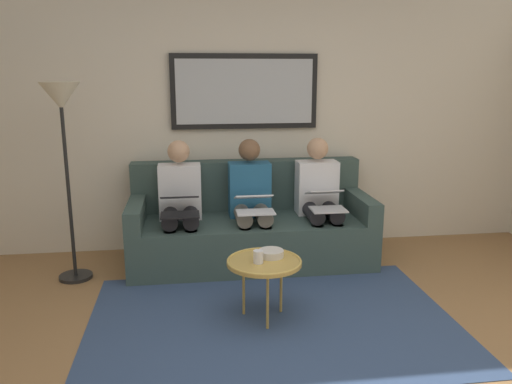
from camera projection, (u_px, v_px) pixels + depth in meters
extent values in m
cube|color=beige|center=(244.00, 117.00, 5.06)|extent=(6.00, 0.12, 2.60)
cube|color=#33476B|center=(272.00, 320.00, 3.67)|extent=(2.60, 1.80, 0.01)
cube|color=#384C47|center=(251.00, 240.00, 4.78)|extent=(2.20, 0.90, 0.42)
cube|color=#384C47|center=(246.00, 185.00, 5.02)|extent=(2.20, 0.20, 0.48)
cube|color=#384C47|center=(359.00, 204.00, 4.85)|extent=(0.14, 0.90, 0.20)
cube|color=#384C47|center=(136.00, 212.00, 4.58)|extent=(0.14, 0.90, 0.20)
cube|color=black|center=(245.00, 92.00, 4.92)|extent=(1.41, 0.04, 0.71)
cube|color=#B2B7BC|center=(245.00, 92.00, 4.89)|extent=(1.31, 0.01, 0.61)
cylinder|color=tan|center=(264.00, 262.00, 3.62)|extent=(0.53, 0.53, 0.03)
torus|color=tan|center=(264.00, 261.00, 3.61)|extent=(0.53, 0.53, 0.02)
cylinder|color=#B28E42|center=(268.00, 301.00, 3.51)|extent=(0.02, 0.02, 0.42)
cylinder|color=#B28E42|center=(281.00, 286.00, 3.76)|extent=(0.02, 0.02, 0.42)
cylinder|color=#B28E42|center=(244.00, 288.00, 3.73)|extent=(0.02, 0.02, 0.42)
cylinder|color=silver|center=(258.00, 257.00, 3.56)|extent=(0.07, 0.07, 0.09)
cylinder|color=beige|center=(271.00, 253.00, 3.69)|extent=(0.18, 0.18, 0.05)
cube|color=silver|center=(317.00, 187.00, 4.86)|extent=(0.38, 0.22, 0.50)
sphere|color=tan|center=(318.00, 148.00, 4.77)|extent=(0.20, 0.20, 0.20)
cylinder|color=#232328|center=(331.00, 211.00, 4.71)|extent=(0.14, 0.42, 0.14)
cylinder|color=#232328|center=(312.00, 212.00, 4.68)|extent=(0.14, 0.42, 0.14)
cylinder|color=#232328|center=(337.00, 248.00, 4.57)|extent=(0.11, 0.11, 0.42)
cylinder|color=#232328|center=(317.00, 249.00, 4.55)|extent=(0.11, 0.11, 0.42)
cube|color=silver|center=(328.00, 209.00, 4.48)|extent=(0.30, 0.24, 0.01)
cube|color=silver|center=(324.00, 192.00, 4.60)|extent=(0.30, 0.23, 0.08)
cube|color=#A5C6EA|center=(324.00, 192.00, 4.59)|extent=(0.27, 0.20, 0.07)
cube|color=#235B84|center=(249.00, 189.00, 4.77)|extent=(0.38, 0.22, 0.50)
sphere|color=brown|center=(249.00, 150.00, 4.69)|extent=(0.20, 0.20, 0.20)
cylinder|color=gray|center=(262.00, 214.00, 4.62)|extent=(0.14, 0.42, 0.14)
cylinder|color=gray|center=(242.00, 214.00, 4.60)|extent=(0.14, 0.42, 0.14)
cylinder|color=gray|center=(266.00, 251.00, 4.49)|extent=(0.11, 0.11, 0.42)
cylinder|color=gray|center=(245.00, 252.00, 4.46)|extent=(0.11, 0.11, 0.42)
cube|color=white|center=(256.00, 212.00, 4.39)|extent=(0.33, 0.20, 0.01)
cube|color=white|center=(253.00, 197.00, 4.50)|extent=(0.33, 0.20, 0.07)
cube|color=#A5C6EA|center=(254.00, 196.00, 4.49)|extent=(0.29, 0.17, 0.06)
cube|color=silver|center=(180.00, 191.00, 4.69)|extent=(0.38, 0.22, 0.50)
sphere|color=tan|center=(179.00, 151.00, 4.60)|extent=(0.20, 0.20, 0.20)
cylinder|color=#232328|center=(191.00, 216.00, 4.54)|extent=(0.14, 0.42, 0.14)
cylinder|color=#232328|center=(170.00, 217.00, 4.52)|extent=(0.14, 0.42, 0.14)
cylinder|color=#232328|center=(192.00, 254.00, 4.40)|extent=(0.11, 0.11, 0.42)
cylinder|color=#232328|center=(171.00, 255.00, 4.38)|extent=(0.11, 0.11, 0.42)
cube|color=black|center=(180.00, 215.00, 4.31)|extent=(0.32, 0.23, 0.01)
cube|color=black|center=(180.00, 198.00, 4.42)|extent=(0.32, 0.22, 0.07)
cube|color=#A5C6EA|center=(180.00, 197.00, 4.41)|extent=(0.29, 0.19, 0.06)
cylinder|color=black|center=(76.00, 276.00, 4.43)|extent=(0.28, 0.28, 0.03)
cylinder|color=black|center=(69.00, 194.00, 4.26)|extent=(0.03, 0.03, 1.50)
cone|color=beige|center=(60.00, 96.00, 4.08)|extent=(0.32, 0.32, 0.22)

